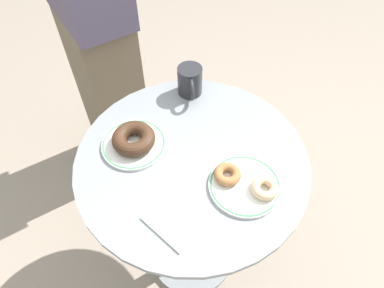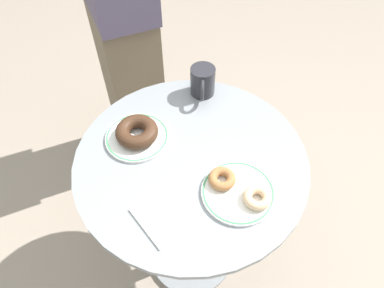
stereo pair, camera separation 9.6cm
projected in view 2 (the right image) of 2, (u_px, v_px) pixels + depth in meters
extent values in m
cube|color=gray|center=(191.00, 254.00, 1.57)|extent=(7.00, 7.00, 0.02)
cylinder|color=gray|center=(191.00, 159.00, 0.99)|extent=(0.68, 0.68, 0.02)
cylinder|color=gray|center=(191.00, 216.00, 1.27)|extent=(0.06, 0.06, 0.69)
cylinder|color=gray|center=(191.00, 252.00, 1.55)|extent=(0.37, 0.37, 0.03)
cylinder|color=white|center=(137.00, 137.00, 1.03)|extent=(0.19, 0.19, 0.01)
torus|color=#4C9E66|center=(137.00, 137.00, 1.02)|extent=(0.19, 0.19, 0.01)
cylinder|color=white|center=(238.00, 192.00, 0.91)|extent=(0.20, 0.20, 0.01)
torus|color=#4C9E66|center=(238.00, 192.00, 0.90)|extent=(0.19, 0.19, 0.01)
torus|color=#422819|center=(137.00, 132.00, 1.00)|extent=(0.14, 0.14, 0.04)
torus|color=#E0B789|center=(257.00, 198.00, 0.88)|extent=(0.07, 0.07, 0.02)
torus|color=#A36B3D|center=(222.00, 179.00, 0.91)|extent=(0.10, 0.10, 0.02)
cube|color=white|center=(165.00, 214.00, 0.87)|extent=(0.16, 0.16, 0.01)
cylinder|color=#28282D|center=(203.00, 81.00, 1.12)|extent=(0.08, 0.08, 0.10)
torus|color=#28282D|center=(202.00, 90.00, 1.09)|extent=(0.05, 0.07, 0.07)
cube|color=brown|center=(133.00, 88.00, 1.64)|extent=(0.39, 0.35, 0.83)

